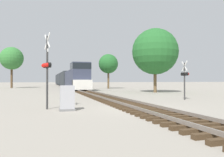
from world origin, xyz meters
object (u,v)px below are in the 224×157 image
object	(u,v)px
tree_far_right	(155,52)
crossing_signal_far	(185,76)
tree_deep_background	(12,58)
crossing_signal_near	(47,67)
relay_cabinet	(67,98)
freight_train	(65,79)
tree_mid_background	(108,64)

from	to	relation	value
tree_far_right	crossing_signal_far	bearing A→B (deg)	-105.27
crossing_signal_far	tree_deep_background	bearing A→B (deg)	32.04
crossing_signal_near	relay_cabinet	xyz separation A→B (m)	(1.11, -0.91, -1.82)
crossing_signal_near	relay_cabinet	bearing A→B (deg)	32.38
crossing_signal_far	tree_deep_background	xyz separation A→B (m)	(-19.17, 36.92, 4.53)
crossing_signal_near	tree_far_right	size ratio (longest dim) A/B	0.50
crossing_signal_far	tree_far_right	world-z (taller)	tree_far_right
tree_deep_background	relay_cabinet	bearing A→B (deg)	-78.19
freight_train	crossing_signal_near	size ratio (longest dim) A/B	14.61
freight_train	tree_deep_background	world-z (taller)	tree_deep_background
tree_far_right	tree_deep_background	bearing A→B (deg)	130.94
tree_mid_background	freight_train	bearing A→B (deg)	109.00
tree_far_right	tree_mid_background	world-z (taller)	tree_far_right
tree_mid_background	crossing_signal_near	bearing A→B (deg)	-112.22
freight_train	tree_deep_background	bearing A→B (deg)	-137.59
crossing_signal_near	tree_mid_background	bearing A→B (deg)	139.67
relay_cabinet	tree_far_right	xyz separation A→B (m)	(13.68, 15.30, 5.11)
freight_train	crossing_signal_near	distance (m)	51.96
freight_train	tree_mid_background	size ratio (longest dim) A/B	9.05
tree_far_right	tree_deep_background	distance (m)	33.96
freight_train	tree_deep_background	xyz separation A→B (m)	(-12.75, -11.65, 4.59)
crossing_signal_near	crossing_signal_far	bearing A→B (deg)	86.79
freight_train	tree_far_right	world-z (taller)	tree_far_right
crossing_signal_near	tree_far_right	world-z (taller)	tree_far_right
crossing_signal_near	tree_mid_background	size ratio (longest dim) A/B	0.62
freight_train	tree_deep_background	size ratio (longest dim) A/B	7.12
relay_cabinet	tree_mid_background	size ratio (longest dim) A/B	0.19
crossing_signal_far	tree_far_right	size ratio (longest dim) A/B	0.38
crossing_signal_far	tree_far_right	xyz separation A→B (m)	(3.08, 11.27, 3.68)
freight_train	tree_mid_background	xyz separation A→B (m)	(7.23, -21.01, 3.13)
relay_cabinet	tree_deep_background	distance (m)	42.26
crossing_signal_far	freight_train	bearing A→B (deg)	12.13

